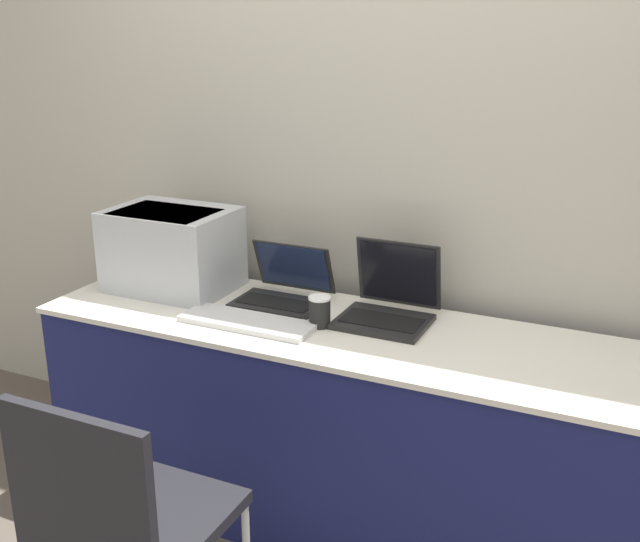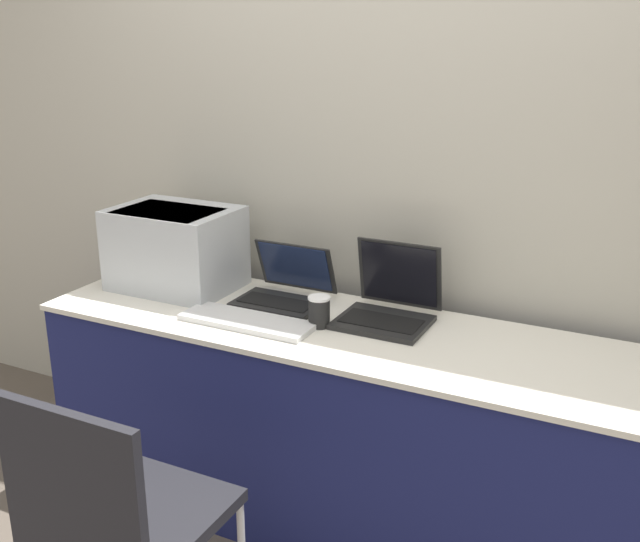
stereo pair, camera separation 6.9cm
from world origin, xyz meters
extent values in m
cube|color=#B7B2A3|center=(0.00, 0.71, 1.30)|extent=(8.00, 0.05, 2.60)
cube|color=#191E51|center=(0.00, 0.30, 0.37)|extent=(2.14, 0.60, 0.75)
cube|color=silver|center=(0.00, 0.30, 0.76)|extent=(2.16, 0.62, 0.02)
cube|color=#B2B7BC|center=(-0.75, 0.39, 0.93)|extent=(0.47, 0.35, 0.32)
cube|color=#51565B|center=(-0.75, 0.35, 1.06)|extent=(0.37, 0.26, 0.06)
cube|color=black|center=(-0.28, 0.38, 0.78)|extent=(0.32, 0.21, 0.02)
cube|color=black|center=(-0.28, 0.37, 0.79)|extent=(0.28, 0.11, 0.00)
cube|color=black|center=(-0.28, 0.52, 0.88)|extent=(0.32, 0.08, 0.20)
cube|color=#192342|center=(-0.28, 0.51, 0.89)|extent=(0.28, 0.07, 0.17)
cube|color=black|center=(0.13, 0.38, 0.78)|extent=(0.31, 0.25, 0.02)
cube|color=black|center=(0.13, 0.37, 0.79)|extent=(0.27, 0.14, 0.00)
cube|color=black|center=(0.13, 0.53, 0.91)|extent=(0.31, 0.06, 0.25)
cube|color=black|center=(0.13, 0.53, 0.91)|extent=(0.28, 0.05, 0.22)
cube|color=silver|center=(-0.29, 0.18, 0.78)|extent=(0.48, 0.16, 0.02)
cylinder|color=black|center=(-0.06, 0.27, 0.82)|extent=(0.07, 0.07, 0.10)
cylinder|color=white|center=(-0.06, 0.27, 0.87)|extent=(0.08, 0.08, 0.01)
cube|color=black|center=(-0.26, -0.49, 0.42)|extent=(0.45, 0.47, 0.04)
cube|color=black|center=(-0.26, -0.71, 0.66)|extent=(0.45, 0.03, 0.43)
cylinder|color=silver|center=(-0.47, -0.27, 0.20)|extent=(0.02, 0.02, 0.40)
camera|label=1|loc=(0.95, -1.90, 1.76)|focal=42.00mm
camera|label=2|loc=(1.01, -1.87, 1.76)|focal=42.00mm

